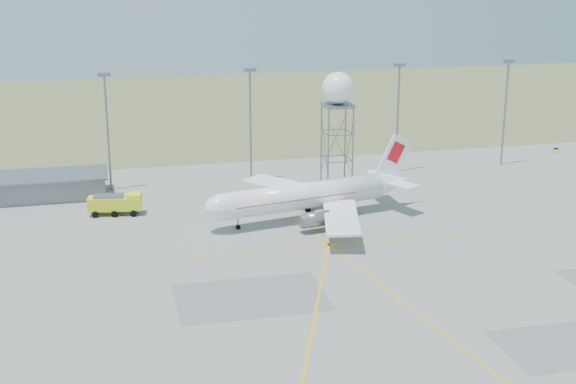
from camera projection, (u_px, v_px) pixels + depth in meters
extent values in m
plane|color=gray|center=(458.00, 335.00, 86.98)|extent=(400.00, 400.00, 0.00)
cube|color=#596738|center=(235.00, 106.00, 217.45)|extent=(400.00, 120.00, 0.03)
cube|color=slate|center=(51.00, 187.00, 136.01)|extent=(18.00, 9.00, 3.60)
cube|color=slate|center=(50.00, 175.00, 135.46)|extent=(19.00, 10.00, 0.30)
cylinder|color=slate|center=(108.00, 134.00, 137.79)|extent=(0.36, 0.36, 20.00)
cube|color=slate|center=(104.00, 75.00, 134.88)|extent=(2.20, 0.50, 0.60)
cylinder|color=slate|center=(251.00, 127.00, 143.40)|extent=(0.36, 0.36, 20.00)
cube|color=slate|center=(250.00, 70.00, 140.49)|extent=(2.20, 0.50, 0.60)
cylinder|color=slate|center=(398.00, 120.00, 149.68)|extent=(0.36, 0.36, 20.00)
cube|color=slate|center=(400.00, 65.00, 146.78)|extent=(2.20, 0.50, 0.60)
cylinder|color=slate|center=(505.00, 114.00, 154.62)|extent=(0.36, 0.36, 20.00)
cube|color=slate|center=(509.00, 61.00, 151.72)|extent=(2.20, 0.50, 0.60)
cylinder|color=black|center=(553.00, 151.00, 166.32)|extent=(0.10, 0.10, 0.80)
cylinder|color=black|center=(558.00, 151.00, 166.58)|extent=(0.10, 0.10, 0.80)
cube|color=yellow|center=(556.00, 149.00, 166.29)|extent=(1.60, 0.15, 0.50)
cube|color=black|center=(556.00, 149.00, 166.22)|extent=(0.80, 0.03, 0.30)
cylinder|color=white|center=(304.00, 196.00, 123.79)|extent=(26.49, 9.22, 4.03)
ellipsoid|color=white|center=(225.00, 207.00, 118.45)|extent=(7.13, 5.25, 4.03)
cube|color=black|center=(217.00, 204.00, 117.79)|extent=(1.94, 2.48, 0.98)
cone|color=white|center=(393.00, 182.00, 130.27)|extent=(6.74, 5.17, 4.03)
cube|color=white|center=(394.00, 157.00, 129.07)|extent=(6.39, 1.59, 7.59)
cube|color=red|center=(396.00, 152.00, 128.95)|extent=(3.47, 1.03, 3.89)
cube|color=white|center=(380.00, 174.00, 132.73)|extent=(4.28, 6.08, 0.18)
cube|color=white|center=(402.00, 184.00, 127.13)|extent=(4.28, 6.08, 0.18)
cube|color=white|center=(288.00, 186.00, 132.57)|extent=(13.68, 15.74, 0.36)
cube|color=white|center=(341.00, 217.00, 116.82)|extent=(8.70, 16.83, 0.36)
cylinder|color=slate|center=(283.00, 198.00, 129.00)|extent=(4.61, 3.12, 2.32)
cylinder|color=slate|center=(316.00, 219.00, 118.85)|extent=(4.61, 3.12, 2.32)
cube|color=red|center=(293.00, 197.00, 122.94)|extent=(20.57, 8.04, 0.12)
cylinder|color=black|center=(238.00, 226.00, 120.24)|extent=(0.83, 0.83, 0.91)
cube|color=black|center=(316.00, 215.00, 125.57)|extent=(2.20, 6.13, 0.91)
cylinder|color=slate|center=(316.00, 212.00, 125.45)|extent=(0.29, 0.29, 1.82)
cylinder|color=slate|center=(328.00, 149.00, 138.89)|extent=(0.27, 0.27, 14.53)
cylinder|color=slate|center=(353.00, 148.00, 139.89)|extent=(0.27, 0.27, 14.53)
cylinder|color=slate|center=(345.00, 142.00, 144.06)|extent=(0.27, 0.27, 14.53)
cylinder|color=slate|center=(321.00, 143.00, 143.06)|extent=(0.27, 0.27, 14.53)
cube|color=slate|center=(338.00, 105.00, 139.41)|extent=(5.07, 5.07, 0.28)
sphere|color=white|center=(338.00, 88.00, 138.58)|extent=(5.59, 5.59, 5.59)
cube|color=yellow|center=(115.00, 203.00, 126.73)|extent=(8.64, 3.91, 2.04)
cube|color=yellow|center=(134.00, 198.00, 126.77)|extent=(2.56, 2.88, 1.30)
cube|color=black|center=(138.00, 197.00, 126.80)|extent=(0.43, 2.40, 0.93)
cube|color=slate|center=(109.00, 196.00, 126.30)|extent=(4.90, 2.85, 0.37)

